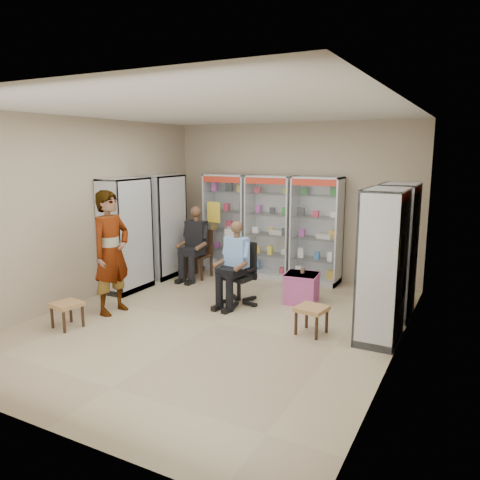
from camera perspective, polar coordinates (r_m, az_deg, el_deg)
The scene contains 18 objects.
floor at distance 6.93m, azimuth -3.06°, elevation -10.03°, with size 6.00×6.00×0.00m, color tan.
room_shell at distance 6.50m, azimuth -3.23°, elevation 6.42°, with size 5.02×6.02×3.01m.
cabinet_back_left at distance 9.60m, azimuth -1.52°, elevation 2.04°, with size 0.90×0.50×2.00m, color #B5B7BD.
cabinet_back_mid at distance 9.19m, azimuth 3.67°, elevation 1.62°, with size 0.90×0.50×2.00m, color #A0A3A7.
cabinet_back_right at distance 8.85m, azimuth 9.31°, elevation 1.15°, with size 0.90×0.50×2.00m, color #ADB0B4.
cabinet_right_far at distance 7.39m, azimuth 18.56°, elevation -1.18°, with size 0.50×0.90×2.00m, color silver.
cabinet_right_near at distance 6.33m, azimuth 16.96°, elevation -3.03°, with size 0.50×0.90×2.00m, color #A8AAB0.
cabinet_left_far at distance 9.33m, azimuth -9.30°, elevation 1.65°, with size 0.50×0.90×2.00m, color #B4B8BC.
cabinet_left_near at distance 8.49m, azimuth -13.74°, elevation 0.57°, with size 0.50×0.90×2.00m, color silver.
wooden_chair at distance 9.21m, azimuth -5.07°, elevation -1.73°, with size 0.42×0.42×0.94m, color #331F13.
seated_customer at distance 9.13m, azimuth -5.26°, elevation -0.57°, with size 0.44×0.60×1.34m, color black, non-canonical shape.
office_chair at distance 7.60m, azimuth -0.14°, elevation -4.12°, with size 0.55×0.55×1.01m, color black.
seated_shopkeeper at distance 7.52m, azimuth -0.32°, elevation -3.19°, with size 0.42×0.59×1.29m, color #77BAEC, non-canonical shape.
pink_trunk at distance 7.80m, azimuth 7.50°, elevation -5.82°, with size 0.51×0.49×0.49m, color #BB4A8D.
tea_glass at distance 7.77m, azimuth 7.63°, elevation -3.66°, with size 0.07×0.07×0.10m, color #551007.
woven_stool_a at distance 6.54m, azimuth 8.70°, elevation -9.64°, with size 0.39×0.39×0.39m, color #B4834C.
woven_stool_b at distance 7.12m, azimuth -20.30°, elevation -8.57°, with size 0.37×0.37×0.37m, color #B1824A.
standing_man at distance 7.36m, azimuth -15.41°, elevation -1.48°, with size 0.69×0.45×1.89m, color gray.
Camera 1 is at (3.31, -5.57, 2.46)m, focal length 35.00 mm.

